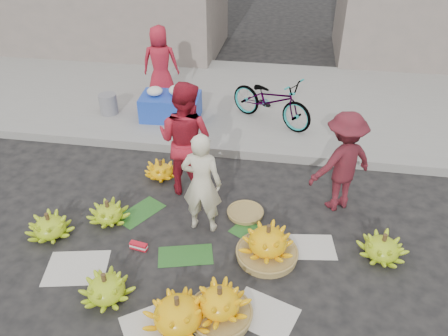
% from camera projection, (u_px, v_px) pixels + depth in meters
% --- Properties ---
extents(ground, '(80.00, 80.00, 0.00)m').
position_uv_depth(ground, '(197.00, 245.00, 5.38)').
color(ground, black).
rests_on(ground, ground).
extents(curb, '(40.00, 0.25, 0.15)m').
position_uv_depth(curb, '(226.00, 150.00, 7.16)').
color(curb, gray).
rests_on(curb, ground).
extents(sidewalk, '(40.00, 4.00, 0.12)m').
position_uv_depth(sidewalk, '(242.00, 99.00, 8.90)').
color(sidewalk, gray).
rests_on(sidewalk, ground).
extents(newspaper_scatter, '(3.20, 1.80, 0.00)m').
position_uv_depth(newspaper_scatter, '(181.00, 296.00, 4.72)').
color(newspaper_scatter, silver).
rests_on(newspaper_scatter, ground).
extents(banana_leaves, '(2.00, 1.00, 0.00)m').
position_uv_depth(banana_leaves, '(193.00, 233.00, 5.56)').
color(banana_leaves, '#1E551C').
rests_on(banana_leaves, ground).
extents(banana_bunch_0, '(0.66, 0.66, 0.35)m').
position_uv_depth(banana_bunch_0, '(50.00, 226.00, 5.46)').
color(banana_bunch_0, '#84B219').
rests_on(banana_bunch_0, ground).
extents(banana_bunch_1, '(0.65, 0.65, 0.35)m').
position_uv_depth(banana_bunch_1, '(106.00, 288.00, 4.62)').
color(banana_bunch_1, '#84B219').
rests_on(banana_bunch_1, ground).
extents(banana_bunch_2, '(0.68, 0.68, 0.45)m').
position_uv_depth(banana_bunch_2, '(220.00, 305.00, 4.39)').
color(banana_bunch_2, olive).
rests_on(banana_bunch_2, ground).
extents(banana_bunch_3, '(0.88, 0.88, 0.42)m').
position_uv_depth(banana_bunch_3, '(178.00, 313.00, 4.30)').
color(banana_bunch_3, yellow).
rests_on(banana_bunch_3, ground).
extents(banana_bunch_4, '(0.84, 0.84, 0.48)m').
position_uv_depth(banana_bunch_4, '(268.00, 243.00, 5.10)').
color(banana_bunch_4, olive).
rests_on(banana_bunch_4, ground).
extents(banana_bunch_5, '(0.59, 0.59, 0.35)m').
position_uv_depth(banana_bunch_5, '(382.00, 247.00, 5.13)').
color(banana_bunch_5, '#84B219').
rests_on(banana_bunch_5, ground).
extents(banana_bunch_6, '(0.66, 0.66, 0.32)m').
position_uv_depth(banana_bunch_6, '(108.00, 213.00, 5.70)').
color(banana_bunch_6, '#84B219').
rests_on(banana_bunch_6, ground).
extents(banana_bunch_7, '(0.63, 0.63, 0.31)m').
position_uv_depth(banana_bunch_7, '(161.00, 170.00, 6.55)').
color(banana_bunch_7, yellow).
rests_on(banana_bunch_7, ground).
extents(basket_spare, '(0.58, 0.58, 0.05)m').
position_uv_depth(basket_spare, '(245.00, 213.00, 5.87)').
color(basket_spare, olive).
rests_on(basket_spare, ground).
extents(incense_stack, '(0.23, 0.11, 0.09)m').
position_uv_depth(incense_stack, '(139.00, 246.00, 5.30)').
color(incense_stack, red).
rests_on(incense_stack, ground).
extents(vendor_cream, '(0.51, 0.35, 1.37)m').
position_uv_depth(vendor_cream, '(202.00, 184.00, 5.30)').
color(vendor_cream, beige).
rests_on(vendor_cream, ground).
extents(vendor_red, '(0.94, 0.81, 1.66)m').
position_uv_depth(vendor_red, '(185.00, 140.00, 5.92)').
color(vendor_red, red).
rests_on(vendor_red, ground).
extents(man_striped, '(1.05, 0.93, 1.41)m').
position_uv_depth(man_striped, '(343.00, 162.00, 5.67)').
color(man_striped, maroon).
rests_on(man_striped, ground).
extents(flower_table, '(1.09, 0.72, 0.61)m').
position_uv_depth(flower_table, '(171.00, 105.00, 7.91)').
color(flower_table, '#1A3CAF').
rests_on(flower_table, sidewalk).
extents(grey_bucket, '(0.33, 0.33, 0.38)m').
position_uv_depth(grey_bucket, '(108.00, 104.00, 8.10)').
color(grey_bucket, slate).
rests_on(grey_bucket, sidewalk).
extents(flower_vendor, '(0.76, 0.55, 1.42)m').
position_uv_depth(flower_vendor, '(160.00, 63.00, 8.43)').
color(flower_vendor, red).
rests_on(flower_vendor, sidewalk).
extents(bicycle, '(1.33, 1.70, 0.86)m').
position_uv_depth(bicycle, '(271.00, 100.00, 7.66)').
color(bicycle, gray).
rests_on(bicycle, sidewalk).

